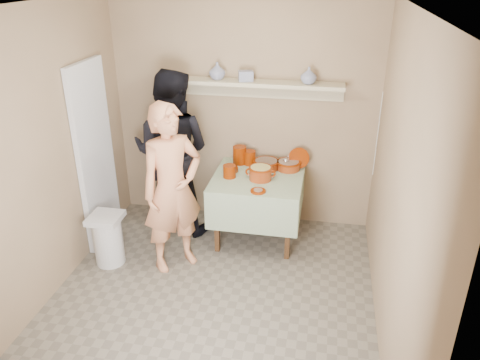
% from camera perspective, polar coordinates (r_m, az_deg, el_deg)
% --- Properties ---
extents(ground, '(3.50, 3.50, 0.00)m').
position_cam_1_polar(ground, '(4.48, -3.80, -15.01)').
color(ground, '#6B6154').
rests_on(ground, ground).
extents(tile_panel, '(0.06, 0.70, 2.00)m').
position_cam_1_polar(tile_panel, '(5.23, -17.21, 2.81)').
color(tile_panel, silver).
rests_on(tile_panel, ground).
extents(plate_stack_a, '(0.16, 0.16, 0.21)m').
position_cam_1_polar(plate_stack_a, '(5.38, -0.05, 3.06)').
color(plate_stack_a, '#671B01').
rests_on(plate_stack_a, serving_table).
extents(plate_stack_b, '(0.14, 0.14, 0.16)m').
position_cam_1_polar(plate_stack_b, '(5.37, 1.18, 2.74)').
color(plate_stack_b, '#671B01').
rests_on(plate_stack_b, serving_table).
extents(bowl_stack, '(0.14, 0.14, 0.14)m').
position_cam_1_polar(bowl_stack, '(5.04, -1.30, 1.07)').
color(bowl_stack, '#671B01').
rests_on(bowl_stack, serving_table).
extents(empty_bowl, '(0.15, 0.15, 0.04)m').
position_cam_1_polar(empty_bowl, '(5.21, -1.04, 1.31)').
color(empty_bowl, '#671B01').
rests_on(empty_bowl, serving_table).
extents(propped_lid, '(0.24, 0.11, 0.23)m').
position_cam_1_polar(propped_lid, '(5.29, 7.17, 2.67)').
color(propped_lid, '#671B01').
rests_on(propped_lid, serving_table).
extents(vase_right, '(0.20, 0.20, 0.17)m').
position_cam_1_polar(vase_right, '(5.04, 8.37, 12.50)').
color(vase_right, navy).
rests_on(vase_right, wall_shelf).
extents(vase_left, '(0.24, 0.24, 0.18)m').
position_cam_1_polar(vase_left, '(5.19, -2.79, 13.15)').
color(vase_left, navy).
rests_on(vase_left, wall_shelf).
extents(ceramic_box, '(0.18, 0.15, 0.11)m').
position_cam_1_polar(ceramic_box, '(5.11, 0.70, 12.57)').
color(ceramic_box, navy).
rests_on(ceramic_box, wall_shelf).
extents(person_cook, '(0.74, 0.74, 1.73)m').
position_cam_1_polar(person_cook, '(4.61, -8.24, -1.09)').
color(person_cook, tan).
rests_on(person_cook, ground).
extents(person_helper, '(0.96, 0.77, 1.88)m').
position_cam_1_polar(person_helper, '(5.30, -8.30, 3.31)').
color(person_helper, black).
rests_on(person_helper, ground).
extents(room_shell, '(3.04, 3.54, 2.62)m').
position_cam_1_polar(room_shell, '(3.66, -4.51, 4.65)').
color(room_shell, '#987C5D').
rests_on(room_shell, ground).
extents(serving_table, '(0.97, 0.97, 0.76)m').
position_cam_1_polar(serving_table, '(5.15, 2.19, -0.73)').
color(serving_table, '#4C2D16').
rests_on(serving_table, ground).
extents(cazuela_meat_a, '(0.30, 0.30, 0.10)m').
position_cam_1_polar(cazuela_meat_a, '(5.27, 3.21, 1.99)').
color(cazuela_meat_a, maroon).
rests_on(cazuela_meat_a, serving_table).
extents(cazuela_meat_b, '(0.28, 0.28, 0.10)m').
position_cam_1_polar(cazuela_meat_b, '(5.27, 5.93, 1.89)').
color(cazuela_meat_b, maroon).
rests_on(cazuela_meat_b, serving_table).
extents(ladle, '(0.08, 0.26, 0.19)m').
position_cam_1_polar(ladle, '(5.23, 5.63, 2.36)').
color(ladle, silver).
rests_on(ladle, cazuela_meat_b).
extents(cazuela_rice, '(0.33, 0.25, 0.14)m').
position_cam_1_polar(cazuela_rice, '(4.99, 2.51, 0.97)').
color(cazuela_rice, maroon).
rests_on(cazuela_rice, serving_table).
extents(front_plate, '(0.16, 0.16, 0.03)m').
position_cam_1_polar(front_plate, '(4.75, 2.23, -1.33)').
color(front_plate, '#671B01').
rests_on(front_plate, serving_table).
extents(wall_shelf, '(1.80, 0.25, 0.21)m').
position_cam_1_polar(wall_shelf, '(5.15, 2.46, 11.50)').
color(wall_shelf, '#BEB08D').
rests_on(wall_shelf, room_shell).
extents(trash_bin, '(0.32, 0.32, 0.56)m').
position_cam_1_polar(trash_bin, '(5.06, -15.78, -6.91)').
color(trash_bin, silver).
rests_on(trash_bin, ground).
extents(electrical_cord, '(0.01, 0.05, 0.90)m').
position_cam_1_polar(electrical_cord, '(5.09, 16.43, 5.32)').
color(electrical_cord, silver).
rests_on(electrical_cord, wall_shelf).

